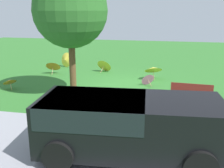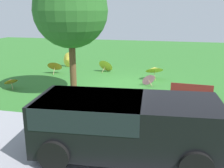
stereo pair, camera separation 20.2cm
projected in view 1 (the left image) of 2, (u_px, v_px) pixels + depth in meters
The scene contains 11 objects.
ground at pixel (123, 85), 13.48m from camera, with size 40.00×40.00×0.00m, color #2D6B28.
road_strip at pixel (84, 144), 7.51m from camera, with size 40.00×3.58×0.01m, color gray.
van_dark at pixel (124, 122), 6.79m from camera, with size 4.74×2.43×1.53m.
park_bench at pixel (191, 94), 10.54m from camera, with size 1.63×0.59×0.90m.
shade_tree at pixel (70, 11), 10.96m from camera, with size 3.11×3.11×5.19m.
parasol_yellow_0 at pixel (105, 65), 16.27m from camera, with size 1.04×0.95×0.80m.
parasol_orange_1 at pixel (53, 65), 15.71m from camera, with size 0.96×0.88×0.84m.
parasol_yellow_1 at pixel (66, 60), 17.50m from camera, with size 1.01×0.88×0.97m.
parasol_yellow_2 at pixel (153, 69), 14.44m from camera, with size 1.19×1.17×0.86m.
parasol_orange_2 at pixel (9, 81), 12.63m from camera, with size 0.86×0.86×0.61m.
parasol_pink_0 at pixel (147, 79), 13.34m from camera, with size 0.80×0.77×0.65m.
Camera 1 is at (-2.17, 12.80, 3.68)m, focal length 42.67 mm.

